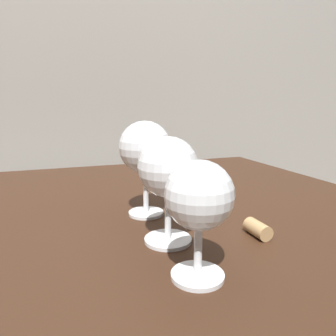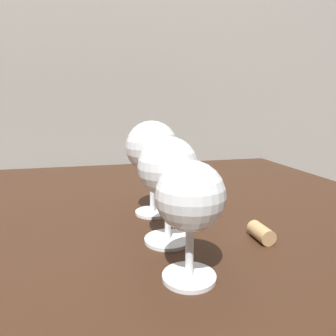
{
  "view_description": "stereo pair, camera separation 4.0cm",
  "coord_description": "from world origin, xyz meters",
  "px_view_note": "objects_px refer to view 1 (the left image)",
  "views": [
    {
      "loc": [
        -0.06,
        -0.55,
        0.94
      ],
      "look_at": [
        0.07,
        -0.18,
        0.86
      ],
      "focal_mm": 32.82,
      "sensor_mm": 36.0,
      "label": 1
    },
    {
      "loc": [
        -0.02,
        -0.56,
        0.94
      ],
      "look_at": [
        0.07,
        -0.18,
        0.86
      ],
      "focal_mm": 32.82,
      "sensor_mm": 36.0,
      "label": 2
    }
  ],
  "objects_px": {
    "wine_glass_white": "(199,197)",
    "wine_glass_port": "(168,170)",
    "wine_glass_merlot": "(145,149)",
    "cork": "(258,229)"
  },
  "relations": [
    {
      "from": "wine_glass_port",
      "to": "wine_glass_white",
      "type": "bearing_deg",
      "value": -89.99
    },
    {
      "from": "wine_glass_white",
      "to": "wine_glass_merlot",
      "type": "relative_size",
      "value": 0.82
    },
    {
      "from": "wine_glass_merlot",
      "to": "wine_glass_white",
      "type": "bearing_deg",
      "value": -90.05
    },
    {
      "from": "wine_glass_white",
      "to": "wine_glass_merlot",
      "type": "xyz_separation_m",
      "value": [
        0.0,
        0.21,
        0.02
      ]
    },
    {
      "from": "wine_glass_port",
      "to": "cork",
      "type": "relative_size",
      "value": 3.47
    },
    {
      "from": "wine_glass_white",
      "to": "wine_glass_merlot",
      "type": "distance_m",
      "value": 0.21
    },
    {
      "from": "wine_glass_white",
      "to": "cork",
      "type": "bearing_deg",
      "value": 28.74
    },
    {
      "from": "cork",
      "to": "wine_glass_port",
      "type": "bearing_deg",
      "value": 168.01
    },
    {
      "from": "wine_glass_white",
      "to": "wine_glass_port",
      "type": "xyz_separation_m",
      "value": [
        -0.0,
        0.1,
        0.01
      ]
    },
    {
      "from": "wine_glass_white",
      "to": "wine_glass_merlot",
      "type": "height_order",
      "value": "wine_glass_merlot"
    }
  ]
}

